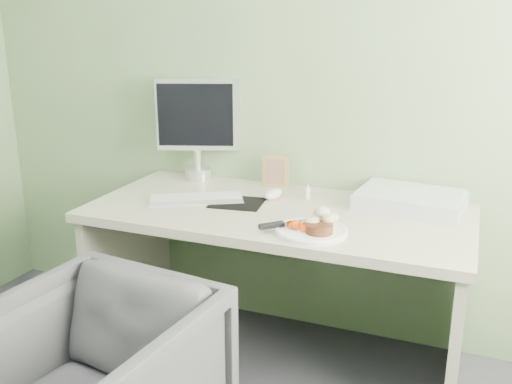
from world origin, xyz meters
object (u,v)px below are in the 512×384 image
at_px(desk, 277,249).
at_px(plate, 311,231).
at_px(scanner, 410,201).
at_px(monitor, 198,123).

xyz_separation_m(desk, plate, (0.21, -0.22, 0.19)).
bearing_deg(plate, desk, 133.94).
relative_size(scanner, monitor, 0.87).
relative_size(desk, plate, 5.88).
height_order(plate, scanner, scanner).
bearing_deg(desk, monitor, 149.20).
height_order(plate, monitor, monitor).
bearing_deg(monitor, desk, -50.01).
height_order(desk, monitor, monitor).
xyz_separation_m(plate, scanner, (0.31, 0.43, 0.03)).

